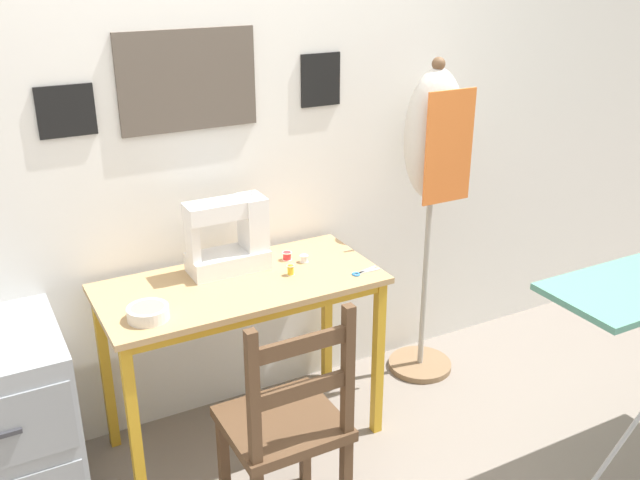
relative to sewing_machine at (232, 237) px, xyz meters
The scene contains 12 objects.
ground_plane 0.99m from the sewing_machine, 93.01° to the right, with size 14.00×14.00×0.00m, color gray.
wall_back 0.43m from the sewing_machine, 95.64° to the left, with size 10.00×0.07×2.55m.
sewing_table 0.28m from the sewing_machine, 98.56° to the right, with size 1.13×0.54×0.76m.
sewing_machine is the anchor object (origin of this frame).
fabric_bowl 0.52m from the sewing_machine, 149.14° to the right, with size 0.15×0.15×0.05m.
scissors 0.55m from the sewing_machine, 32.80° to the right, with size 0.13×0.05×0.01m.
thread_spool_near_machine 0.28m from the sewing_machine, 42.20° to the right, with size 0.03×0.03×0.04m.
thread_spool_mid_table 0.27m from the sewing_machine, ahead, with size 0.04×0.04×0.04m.
thread_spool_far_edge 0.33m from the sewing_machine, 15.21° to the right, with size 0.04×0.04×0.03m.
wooden_chair 0.83m from the sewing_machine, 97.72° to the right, with size 0.40×0.38×0.95m.
filing_cabinet 1.10m from the sewing_machine, behind, with size 0.48×0.57×0.74m.
dress_form 1.01m from the sewing_machine, ahead, with size 0.32×0.32×1.56m.
Camera 1 is at (-0.94, -2.15, 2.01)m, focal length 40.00 mm.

